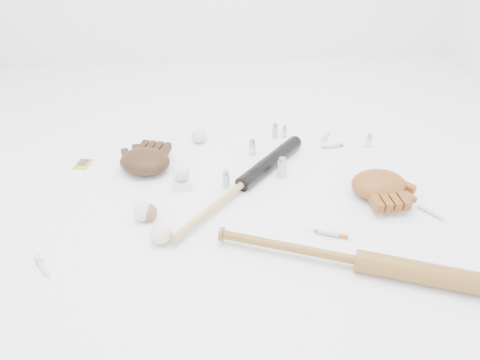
{
  "coord_description": "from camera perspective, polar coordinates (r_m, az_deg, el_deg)",
  "views": [
    {
      "loc": [
        -0.13,
        -1.53,
        1.12
      ],
      "look_at": [
        -0.02,
        0.01,
        0.06
      ],
      "focal_mm": 35.0,
      "sensor_mm": 36.0,
      "label": 1
    }
  ],
  "objects": [
    {
      "name": "baseball_upper",
      "position": [
        2.24,
        -4.99,
        5.39
      ],
      "size": [
        0.07,
        0.07,
        0.07
      ],
      "primitive_type": "sphere",
      "color": "silver",
      "rests_on": "ground"
    },
    {
      "name": "syringe_4",
      "position": [
        2.24,
        11.01,
        4.06
      ],
      "size": [
        0.14,
        0.04,
        0.02
      ],
      "primitive_type": null,
      "rotation": [
        0.0,
        0.0,
        3.25
      ],
      "color": "#ADBCC6",
      "rests_on": "ground"
    },
    {
      "name": "trading_card",
      "position": [
        2.19,
        -18.59,
        1.85
      ],
      "size": [
        0.08,
        0.09,
        0.0
      ],
      "primitive_type": "cube",
      "rotation": [
        0.0,
        0.0,
        -0.2
      ],
      "color": "gold",
      "rests_on": "ground"
    },
    {
      "name": "baseball_left",
      "position": [
        1.78,
        -11.7,
        -3.74
      ],
      "size": [
        0.08,
        0.08,
        0.08
      ],
      "primitive_type": "sphere",
      "color": "silver",
      "rests_on": "ground"
    },
    {
      "name": "syringe_2",
      "position": [
        2.32,
        10.48,
        5.39
      ],
      "size": [
        0.1,
        0.15,
        0.02
      ],
      "primitive_type": null,
      "rotation": [
        0.0,
        0.0,
        1.05
      ],
      "color": "#ADBCC6",
      "rests_on": "ground"
    },
    {
      "name": "baseball_aged",
      "position": [
        1.78,
        -11.14,
        -3.87
      ],
      "size": [
        0.07,
        0.07,
        0.07
      ],
      "primitive_type": "sphere",
      "color": "brown",
      "rests_on": "ground"
    },
    {
      "name": "vial_5",
      "position": [
        2.27,
        4.27,
        6.02
      ],
      "size": [
        0.03,
        0.03,
        0.07
      ],
      "primitive_type": "cylinder",
      "color": "#AEB8BF",
      "rests_on": "ground"
    },
    {
      "name": "vial_2",
      "position": [
        2.13,
        1.49,
        4.06
      ],
      "size": [
        0.03,
        0.03,
        0.08
      ],
      "primitive_type": "cylinder",
      "color": "#AEB8BF",
      "rests_on": "ground"
    },
    {
      "name": "baseball_mid",
      "position": [
        1.67,
        -9.61,
        -6.5
      ],
      "size": [
        0.08,
        0.08,
        0.08
      ],
      "primitive_type": "sphere",
      "color": "silver",
      "rests_on": "ground"
    },
    {
      "name": "syringe_1",
      "position": [
        1.72,
        10.7,
        -6.37
      ],
      "size": [
        0.17,
        0.09,
        0.02
      ],
      "primitive_type": null,
      "rotation": [
        0.0,
        0.0,
        2.78
      ],
      "color": "#ADBCC6",
      "rests_on": "ground"
    },
    {
      "name": "bat_wood",
      "position": [
        1.59,
        14.26,
        -9.51
      ],
      "size": [
        0.97,
        0.42,
        0.07
      ],
      "primitive_type": null,
      "rotation": [
        0.0,
        0.0,
        -0.36
      ],
      "color": "brown",
      "rests_on": "ground"
    },
    {
      "name": "glove_tan",
      "position": [
        1.94,
        16.57,
        -0.51
      ],
      "size": [
        0.28,
        0.28,
        0.1
      ],
      "primitive_type": null,
      "rotation": [
        0.0,
        0.0,
        3.21
      ],
      "color": "brown",
      "rests_on": "ground"
    },
    {
      "name": "syringe_3",
      "position": [
        1.92,
        22.48,
        -3.78
      ],
      "size": [
        0.11,
        0.13,
        0.02
      ],
      "primitive_type": null,
      "rotation": [
        0.0,
        0.0,
        -0.94
      ],
      "color": "#ADBCC6",
      "rests_on": "ground"
    },
    {
      "name": "bat_dark",
      "position": [
        1.89,
        0.33,
        -0.47
      ],
      "size": [
        0.61,
        0.71,
        0.06
      ],
      "primitive_type": null,
      "rotation": [
        0.0,
        0.0,
        0.87
      ],
      "color": "black",
      "rests_on": "ground"
    },
    {
      "name": "vial_1",
      "position": [
        2.27,
        15.43,
        4.66
      ],
      "size": [
        0.03,
        0.03,
        0.07
      ],
      "primitive_type": "cylinder",
      "color": "#AEB8BF",
      "rests_on": "ground"
    },
    {
      "name": "baseball_on_pedestal",
      "position": [
        1.9,
        -7.19,
        0.92
      ],
      "size": [
        0.07,
        0.07,
        0.07
      ],
      "primitive_type": "sphere",
      "color": "silver",
      "rests_on": "pedestal"
    },
    {
      "name": "vial_3",
      "position": [
        1.98,
        5.14,
        1.54
      ],
      "size": [
        0.04,
        0.04,
        0.09
      ],
      "primitive_type": "cylinder",
      "color": "#AEB8BF",
      "rests_on": "ground"
    },
    {
      "name": "glove_dark",
      "position": [
        2.05,
        -11.52,
        2.26
      ],
      "size": [
        0.32,
        0.32,
        0.09
      ],
      "primitive_type": null,
      "rotation": [
        0.0,
        0.0,
        -0.29
      ],
      "color": "#321D0E",
      "rests_on": "ground"
    },
    {
      "name": "vial_4",
      "position": [
        1.91,
        -1.72,
        0.08
      ],
      "size": [
        0.03,
        0.03,
        0.08
      ],
      "primitive_type": "cylinder",
      "color": "#AEB8BF",
      "rests_on": "ground"
    },
    {
      "name": "pedestal",
      "position": [
        1.93,
        -7.07,
        -0.42
      ],
      "size": [
        0.08,
        0.08,
        0.04
      ],
      "primitive_type": "cube",
      "rotation": [
        0.0,
        0.0,
        0.12
      ],
      "color": "white",
      "rests_on": "ground"
    },
    {
      "name": "vial_0",
      "position": [
        2.28,
        5.45,
        5.91
      ],
      "size": [
        0.02,
        0.02,
        0.06
      ],
      "primitive_type": "cylinder",
      "color": "#AEB8BF",
      "rests_on": "ground"
    },
    {
      "name": "syringe_0",
      "position": [
        1.69,
        -22.89,
        -9.79
      ],
      "size": [
        0.1,
        0.14,
        0.02
      ],
      "primitive_type": null,
      "rotation": [
        0.0,
        0.0,
        -0.98
      ],
      "color": "#ADBCC6",
      "rests_on": "ground"
    }
  ]
}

